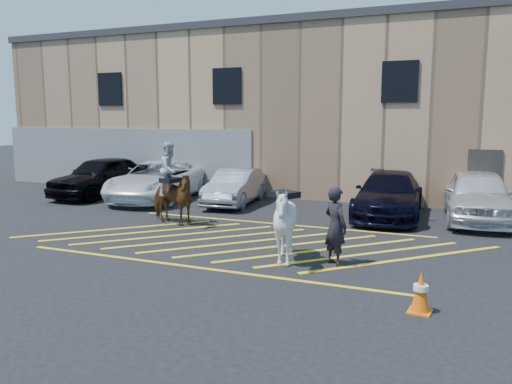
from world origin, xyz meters
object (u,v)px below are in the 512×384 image
at_px(car_black_suv, 102,176).
at_px(car_white_suv, 478,196).
at_px(handler, 335,226).
at_px(saddled_white, 285,224).
at_px(mounted_bay, 171,191).
at_px(car_white_pickup, 158,181).
at_px(car_blue_suv, 389,195).
at_px(traffic_cone, 421,292).
at_px(car_silver_sedan, 235,187).

distance_m(car_black_suv, car_white_suv, 14.60).
bearing_deg(handler, saddled_white, 50.95).
bearing_deg(mounted_bay, car_white_pickup, 128.20).
bearing_deg(mounted_bay, saddled_white, -29.34).
xyz_separation_m(car_black_suv, car_blue_suv, (11.86, 0.14, -0.10)).
bearing_deg(traffic_cone, car_blue_suv, 101.23).
height_order(car_blue_suv, handler, handler).
distance_m(car_blue_suv, saddled_white, 6.64).
bearing_deg(handler, car_silver_sedan, -13.57).
bearing_deg(handler, car_white_suv, -79.57).
relative_size(car_black_suv, saddled_white, 2.35).
distance_m(car_silver_sedan, traffic_cone, 11.37).
xyz_separation_m(car_black_suv, handler, (11.51, -6.05, 0.05)).
relative_size(car_black_suv, car_silver_sedan, 1.21).
relative_size(car_silver_sedan, handler, 2.29).
height_order(car_blue_suv, mounted_bay, mounted_bay).
bearing_deg(traffic_cone, car_silver_sedan, 130.92).
xyz_separation_m(handler, mounted_bay, (-5.76, 2.32, 0.14)).
distance_m(car_black_suv, traffic_cone, 15.86).
bearing_deg(car_silver_sedan, car_white_pickup, 177.35).
distance_m(car_white_suv, mounted_bay, 9.76).
distance_m(car_white_suv, saddled_white, 7.94).
bearing_deg(traffic_cone, car_white_pickup, 142.22).
relative_size(car_blue_suv, handler, 2.87).
relative_size(car_blue_suv, car_white_suv, 1.05).
height_order(car_black_suv, car_silver_sedan, car_black_suv).
xyz_separation_m(car_blue_suv, saddled_white, (-1.46, -6.48, 0.16)).
bearing_deg(car_blue_suv, car_silver_sedan, 175.30).
xyz_separation_m(car_silver_sedan, handler, (5.42, -6.37, 0.22)).
height_order(car_white_suv, traffic_cone, car_white_suv).
bearing_deg(car_white_suv, car_white_pickup, 178.05).
bearing_deg(car_silver_sedan, saddled_white, -63.42).
distance_m(car_blue_suv, car_white_suv, 2.75).
xyz_separation_m(car_black_suv, car_white_suv, (14.60, 0.40, -0.01)).
xyz_separation_m(car_white_suv, mounted_bay, (-8.85, -4.12, 0.21)).
bearing_deg(handler, car_black_suv, 8.32).
distance_m(car_white_pickup, car_blue_suv, 9.13).
xyz_separation_m(car_silver_sedan, saddled_white, (4.32, -6.67, 0.23)).
height_order(car_black_suv, traffic_cone, car_black_suv).
xyz_separation_m(car_blue_suv, traffic_cone, (1.67, -8.39, -0.38)).
height_order(car_silver_sedan, handler, handler).
xyz_separation_m(mounted_bay, traffic_cone, (7.78, -4.53, -0.67)).
bearing_deg(handler, car_white_pickup, 0.99).
xyz_separation_m(car_black_suv, car_white_pickup, (2.73, 0.11, -0.06)).
distance_m(car_silver_sedan, mounted_bay, 4.08).
xyz_separation_m(car_white_suv, traffic_cone, (-1.07, -8.66, -0.46)).
bearing_deg(car_white_suv, handler, -118.95).
height_order(car_black_suv, car_blue_suv, car_black_suv).
xyz_separation_m(car_black_suv, mounted_bay, (5.75, -3.73, 0.19)).
distance_m(car_black_suv, car_blue_suv, 11.86).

